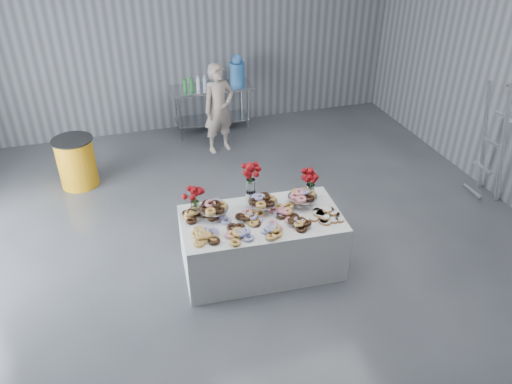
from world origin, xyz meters
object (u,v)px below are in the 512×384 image
(prep_table, at_px, (212,101))
(person, at_px, (219,109))
(trash_barrel, at_px, (77,162))
(water_jug, at_px, (237,71))
(stepladder, at_px, (493,143))
(display_table, at_px, (262,243))

(prep_table, bearing_deg, person, -93.62)
(prep_table, relative_size, trash_barrel, 1.89)
(water_jug, xyz_separation_m, stepladder, (2.90, -3.48, -0.25))
(water_jug, distance_m, person, 1.04)
(person, distance_m, trash_barrel, 2.51)
(person, bearing_deg, display_table, -109.62)
(display_table, distance_m, water_jug, 4.24)
(water_jug, relative_size, trash_barrel, 0.70)
(stepladder, bearing_deg, prep_table, 134.31)
(person, bearing_deg, prep_table, 71.38)
(trash_barrel, distance_m, stepladder, 6.28)
(person, xyz_separation_m, trash_barrel, (-2.43, -0.53, -0.39))
(prep_table, xyz_separation_m, person, (-0.05, -0.80, 0.17))
(prep_table, distance_m, person, 0.82)
(water_jug, bearing_deg, stepladder, -50.22)
(display_table, height_order, trash_barrel, trash_barrel)
(stepladder, bearing_deg, person, 142.15)
(water_jug, height_order, trash_barrel, water_jug)
(prep_table, relative_size, stepladder, 0.83)
(prep_table, height_order, person, person)
(display_table, height_order, person, person)
(person, distance_m, stepladder, 4.37)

